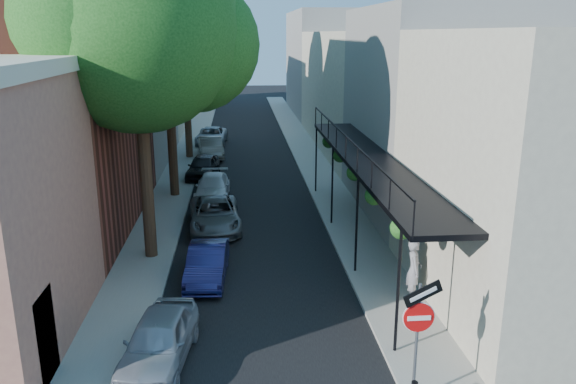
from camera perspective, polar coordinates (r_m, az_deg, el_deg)
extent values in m
cube|color=black|center=(40.14, -4.18, 4.46)|extent=(6.00, 64.00, 0.01)
cube|color=gray|center=(40.27, -9.90, 4.38)|extent=(2.00, 64.00, 0.12)
cube|color=gray|center=(40.37, 1.52, 4.64)|extent=(2.00, 64.00, 0.12)
cube|color=beige|center=(14.35, -23.47, -13.40)|extent=(0.10, 1.20, 2.20)
cube|color=gray|center=(23.78, -16.54, 15.47)|extent=(0.06, 7.00, 4.00)
cube|color=gray|center=(36.51, -18.69, 9.69)|extent=(8.00, 12.00, 9.00)
cube|color=beige|center=(50.16, -15.06, 12.00)|extent=(8.00, 16.00, 10.00)
cube|color=tan|center=(64.04, -12.88, 11.96)|extent=(8.00, 12.00, 8.00)
cube|color=beige|center=(18.06, 26.95, 1.64)|extent=(8.00, 9.00, 8.00)
cube|color=gray|center=(26.36, 16.35, 7.81)|extent=(8.00, 10.00, 9.00)
cube|color=beige|center=(40.67, 8.69, 10.16)|extent=(8.00, 20.00, 8.00)
cube|color=gray|center=(58.20, 4.54, 12.94)|extent=(8.00, 16.00, 10.00)
cube|color=black|center=(20.39, 8.49, 3.22)|extent=(2.00, 16.00, 0.15)
cube|color=black|center=(20.02, 5.93, 5.65)|extent=(0.05, 16.00, 0.05)
cylinder|color=black|center=(14.28, 11.13, -9.69)|extent=(0.08, 0.08, 3.40)
cylinder|color=black|center=(28.27, 2.87, 3.39)|extent=(0.08, 0.08, 3.40)
sphere|color=#164513|center=(14.78, 11.45, -3.61)|extent=(0.60, 0.60, 0.60)
sphere|color=#164513|center=(20.36, 6.79, 1.97)|extent=(0.60, 0.60, 0.60)
sphere|color=#164513|center=(26.13, 4.16, 5.11)|extent=(0.60, 0.60, 0.60)
cylinder|color=#595B60|center=(12.73, 12.89, -15.01)|extent=(0.07, 0.07, 2.90)
cylinder|color=red|center=(12.35, 13.15, -12.31)|extent=(0.66, 0.04, 0.66)
cube|color=white|center=(12.33, 13.19, -12.38)|extent=(0.50, 0.02, 0.10)
cylinder|color=white|center=(12.37, 13.12, -12.27)|extent=(0.70, 0.02, 0.70)
cube|color=black|center=(12.11, 13.55, -10.01)|extent=(0.89, 0.15, 0.58)
cube|color=white|center=(12.09, 13.60, -10.08)|extent=(0.60, 0.10, 0.31)
cylinder|color=#351F15|center=(20.11, -14.31, 2.73)|extent=(0.44, 0.44, 7.00)
sphere|color=#164513|center=(19.63, -15.23, 15.68)|extent=(6.80, 6.80, 6.80)
sphere|color=#164513|center=(20.44, -9.78, 14.57)|extent=(4.76, 4.76, 4.76)
cylinder|color=#351F15|center=(27.95, -11.74, 5.74)|extent=(0.44, 0.44, 6.30)
sphere|color=#164513|center=(27.56, -12.22, 14.05)|extent=(6.00, 6.00, 6.00)
sphere|color=#164513|center=(28.33, -8.85, 13.24)|extent=(4.20, 4.20, 4.20)
cylinder|color=#351F15|center=(36.74, -10.22, 9.00)|extent=(0.44, 0.44, 7.35)
sphere|color=#164513|center=(36.50, -10.60, 16.37)|extent=(7.00, 7.00, 7.00)
sphere|color=#164513|center=(37.43, -7.64, 15.71)|extent=(4.90, 4.90, 4.90)
imported|color=#90959F|center=(14.60, -12.97, -14.45)|extent=(1.94, 3.84, 1.25)
imported|color=#171849|center=(18.85, -8.20, -7.18)|extent=(1.40, 3.55, 1.15)
imported|color=slate|center=(23.58, -7.42, -2.28)|extent=(2.35, 4.56, 1.23)
imported|color=silver|center=(27.91, -7.67, 0.49)|extent=(1.74, 4.02, 1.15)
imported|color=black|center=(31.99, -8.62, 2.56)|extent=(2.01, 3.97, 1.29)
imported|color=#6B635A|center=(37.26, -7.84, 4.49)|extent=(1.92, 4.16, 1.32)
imported|color=gray|center=(41.73, -7.77, 5.65)|extent=(2.35, 4.59, 1.24)
imported|color=gray|center=(17.37, 12.66, -7.71)|extent=(0.57, 0.76, 1.90)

